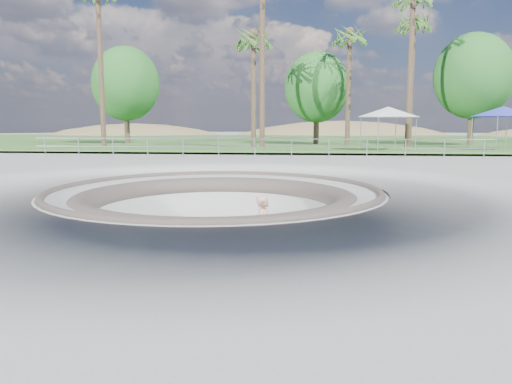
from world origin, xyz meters
TOP-DOWN VIEW (x-y plane):
  - ground at (0.00, 0.00)m, footprint 180.00×180.00m
  - skate_bowl at (0.00, 0.00)m, footprint 14.00×14.00m
  - grass_strip at (0.00, 34.00)m, footprint 180.00×36.00m
  - distant_hills at (3.78, 57.17)m, footprint 103.20×45.00m
  - safety_railing at (0.00, 12.00)m, footprint 25.00×0.06m
  - skateboard at (1.64, -1.42)m, footprint 0.82×0.29m
  - skater at (1.64, -1.42)m, footprint 0.61×0.78m
  - canopy_white at (7.97, 18.00)m, footprint 5.16×5.16m
  - canopy_blue at (15.55, 19.36)m, footprint 5.34×5.34m
  - palm_b at (-0.97, 20.60)m, footprint 2.60×2.60m
  - palm_d at (5.93, 24.23)m, footprint 2.60×2.60m
  - palm_e at (9.78, 20.71)m, footprint 2.60×2.60m
  - palm_f at (10.46, 23.62)m, footprint 2.60×2.60m
  - bushy_tree_left at (-12.20, 25.79)m, footprint 5.60×5.09m
  - bushy_tree_mid at (3.56, 26.06)m, footprint 5.18×4.71m
  - bushy_tree_right at (15.50, 25.56)m, footprint 6.00×5.45m

SIDE VIEW (x-z plane):
  - distant_hills at x=3.78m, z-range -21.32..7.28m
  - skateboard at x=1.64m, z-range -1.88..-1.79m
  - skate_bowl at x=0.00m, z-range -3.88..0.22m
  - skater at x=1.64m, z-range -1.82..0.08m
  - ground at x=0.00m, z-range 0.00..0.00m
  - grass_strip at x=0.00m, z-range 0.16..0.28m
  - safety_railing at x=0.00m, z-range 0.18..1.20m
  - canopy_white at x=7.97m, z-range 1.31..4.06m
  - canopy_blue at x=15.55m, z-range 1.33..4.14m
  - bushy_tree_mid at x=3.56m, z-range 1.07..8.54m
  - bushy_tree_left at x=-12.20m, z-range 1.14..9.22m
  - bushy_tree_right at x=15.50m, z-range 1.21..9.86m
  - palm_b at x=-0.97m, z-range 3.28..12.03m
  - palm_d at x=5.93m, z-range 3.56..12.96m
  - palm_f at x=10.46m, z-range 3.91..14.14m
  - palm_e at x=9.78m, z-range 4.38..15.75m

